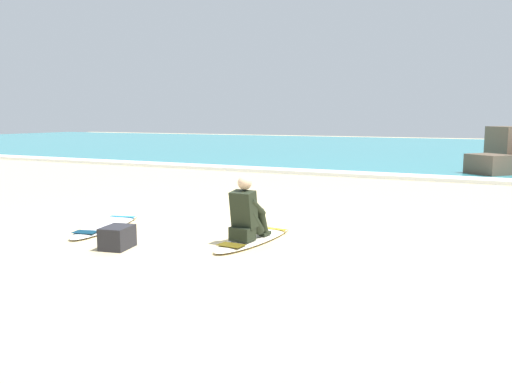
{
  "coord_description": "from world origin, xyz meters",
  "views": [
    {
      "loc": [
        4.58,
        -7.49,
        1.88
      ],
      "look_at": [
        0.57,
        0.74,
        0.55
      ],
      "focal_mm": 37.07,
      "sensor_mm": 36.0,
      "label": 1
    }
  ],
  "objects_px": {
    "surfer_seated": "(247,215)",
    "beach_bag": "(117,237)",
    "surfboard_main": "(255,238)",
    "surfboard_spare_near": "(107,225)"
  },
  "relations": [
    {
      "from": "surfboard_main",
      "to": "surfboard_spare_near",
      "type": "height_order",
      "value": "same"
    },
    {
      "from": "surfboard_main",
      "to": "beach_bag",
      "type": "relative_size",
      "value": 4.46
    },
    {
      "from": "surfer_seated",
      "to": "beach_bag",
      "type": "bearing_deg",
      "value": -145.29
    },
    {
      "from": "surfer_seated",
      "to": "beach_bag",
      "type": "xyz_separation_m",
      "value": [
        -1.53,
        -1.06,
        -0.28
      ]
    },
    {
      "from": "surfer_seated",
      "to": "beach_bag",
      "type": "distance_m",
      "value": 1.88
    },
    {
      "from": "surfer_seated",
      "to": "surfboard_main",
      "type": "bearing_deg",
      "value": 86.64
    },
    {
      "from": "surfboard_main",
      "to": "beach_bag",
      "type": "xyz_separation_m",
      "value": [
        -1.54,
        -1.3,
        0.12
      ]
    },
    {
      "from": "surfer_seated",
      "to": "surfboard_spare_near",
      "type": "bearing_deg",
      "value": -179.65
    },
    {
      "from": "surfboard_spare_near",
      "to": "beach_bag",
      "type": "bearing_deg",
      "value": -42.67
    },
    {
      "from": "surfboard_main",
      "to": "surfer_seated",
      "type": "xyz_separation_m",
      "value": [
        -0.01,
        -0.24,
        0.4
      ]
    }
  ]
}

